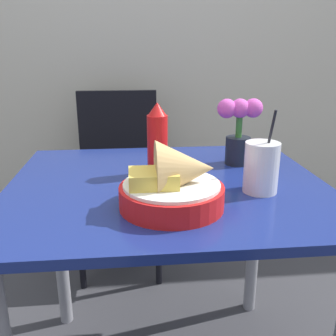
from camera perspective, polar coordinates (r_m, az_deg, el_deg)
The scene contains 7 objects.
wall_window at distance 2.16m, azimuth -3.37°, elevation 23.44°, with size 7.00×0.06×2.60m.
dining_table at distance 1.12m, azimuth -0.09°, elevation -7.82°, with size 0.90×0.78×0.72m.
chair_far_window at distance 1.92m, azimuth -7.49°, elevation 0.40°, with size 0.40×0.40×0.88m.
food_basket at distance 0.89m, azimuth 1.15°, elevation -2.51°, with size 0.25×0.25×0.17m.
ketchup_bottle at distance 1.11m, azimuth -1.62°, elevation 4.24°, with size 0.06×0.06×0.22m.
drink_cup at distance 1.02m, azimuth 14.01°, elevation -0.14°, with size 0.09×0.09×0.23m.
flower_vase at distance 1.24m, azimuth 10.75°, elevation 6.00°, with size 0.15×0.08×0.22m.
Camera 1 is at (-0.10, -1.01, 1.10)m, focal length 40.00 mm.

